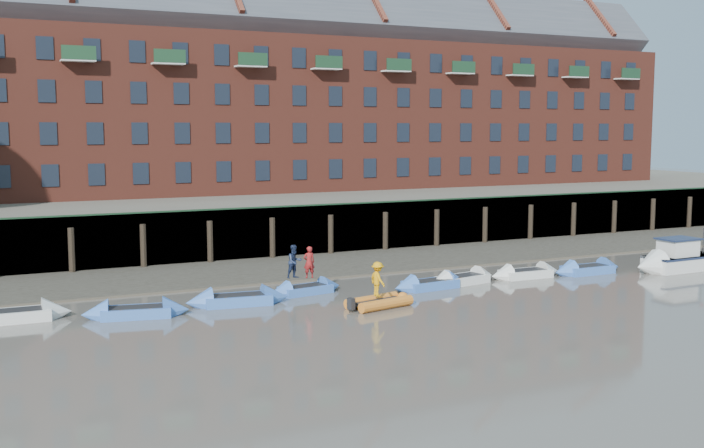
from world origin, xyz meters
TOP-DOWN VIEW (x-y plane):
  - ground at (0.00, 0.00)m, footprint 220.00×220.00m
  - foreshore at (0.00, 18.00)m, footprint 110.00×8.00m
  - mud_band at (0.00, 14.60)m, footprint 110.00×1.60m
  - river_wall at (-0.00, 22.38)m, footprint 110.00×1.23m
  - bank_terrace at (0.00, 36.00)m, footprint 110.00×28.00m
  - apartment_terrace at (-0.00, 36.99)m, footprint 80.60×15.56m
  - rowboat_0 at (-17.79, 10.74)m, footprint 4.88×1.54m
  - rowboat_1 at (-12.88, 9.25)m, footprint 4.73×2.16m
  - rowboat_2 at (-8.12, 9.76)m, footprint 4.93×1.95m
  - rowboat_3 at (-4.28, 10.79)m, footprint 4.21×1.84m
  - rowboat_4 at (1.98, 9.22)m, footprint 4.54×1.75m
  - rowboat_5 at (4.22, 9.65)m, footprint 4.62×2.13m
  - rowboat_6 at (8.31, 9.64)m, footprint 4.45×1.40m
  - rowboat_7 at (12.25, 9.15)m, footprint 4.58×1.36m
  - rib_tender at (-2.29, 6.51)m, footprint 3.32×2.14m
  - motor_launch at (17.05, 7.71)m, footprint 5.90×2.08m
  - person_rower_a at (-4.11, 10.72)m, footprint 0.60×0.42m
  - person_rower_b at (-4.79, 10.96)m, footprint 0.93×0.79m
  - person_rib_crew at (-2.49, 6.47)m, footprint 0.66×1.07m

SIDE VIEW (x-z plane):
  - ground at x=0.00m, z-range 0.00..0.00m
  - foreshore at x=0.00m, z-range -0.25..0.25m
  - mud_band at x=0.00m, z-range -0.05..0.05m
  - rowboat_3 at x=-4.28m, z-range -0.38..0.80m
  - rowboat_6 at x=8.31m, z-range -0.41..0.87m
  - rowboat_4 at x=1.98m, z-range -0.41..0.87m
  - rowboat_5 at x=4.22m, z-range -0.42..0.87m
  - rowboat_1 at x=-12.88m, z-range -0.43..0.90m
  - rowboat_7 at x=12.25m, z-range -0.43..0.90m
  - rib_tender at x=-2.29m, z-range -0.04..0.52m
  - rowboat_2 at x=-8.12m, z-range -0.45..0.94m
  - rowboat_0 at x=-17.79m, z-range -0.45..0.95m
  - motor_launch at x=17.05m, z-range -0.59..1.82m
  - person_rib_crew at x=-2.49m, z-range 0.52..2.12m
  - person_rower_a at x=-4.11m, z-range 0.79..2.38m
  - river_wall at x=0.00m, z-range -0.06..3.24m
  - bank_terrace at x=0.00m, z-range 0.00..3.20m
  - person_rower_b at x=-4.79m, z-range 0.79..2.46m
  - apartment_terrace at x=0.00m, z-range 2.34..23.31m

